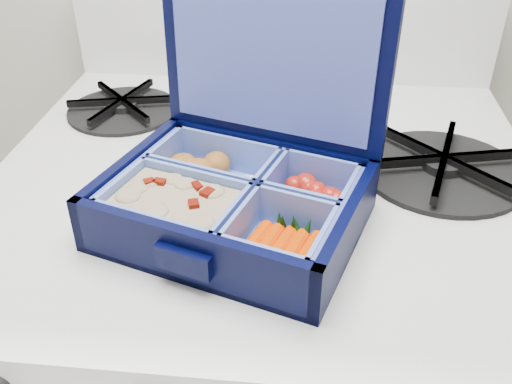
# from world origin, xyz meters

# --- Properties ---
(bento_box) EXTENTS (0.30, 0.27, 0.06)m
(bento_box) POSITION_xyz_m (-0.70, 1.51, 1.02)
(bento_box) COLOR black
(bento_box) RESTS_ON stove
(burner_grate) EXTENTS (0.24, 0.24, 0.03)m
(burner_grate) POSITION_xyz_m (-0.46, 1.65, 1.01)
(burner_grate) COLOR black
(burner_grate) RESTS_ON stove
(burner_grate_rear) EXTENTS (0.19, 0.19, 0.02)m
(burner_grate_rear) POSITION_xyz_m (-0.89, 1.77, 1.00)
(burner_grate_rear) COLOR black
(burner_grate_rear) RESTS_ON stove
(fork) EXTENTS (0.15, 0.11, 0.01)m
(fork) POSITION_xyz_m (-0.59, 1.67, 1.00)
(fork) COLOR silver
(fork) RESTS_ON stove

